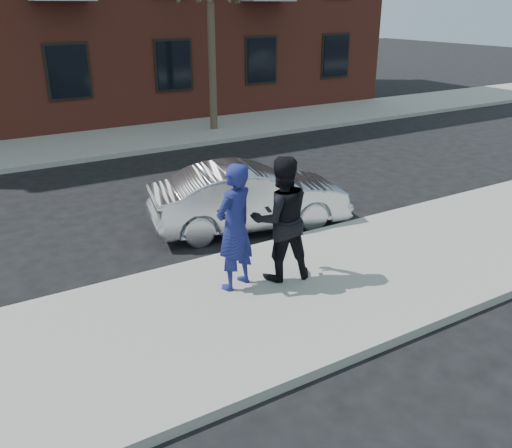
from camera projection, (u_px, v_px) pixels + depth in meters
ground at (276, 296)px, 8.64m from camera, size 100.00×100.00×0.00m
near_sidewalk at (284, 298)px, 8.41m from camera, size 50.00×3.50×0.15m
near_curb at (229, 256)px, 9.84m from camera, size 50.00×0.10×0.15m
far_sidewalk at (87, 145)px, 17.53m from camera, size 50.00×3.50×0.15m
far_curb at (103, 157)px, 16.10m from camera, size 50.00×0.10×0.15m
silver_sedan at (250, 197)px, 11.03m from camera, size 4.25×2.21×1.33m
man_hoodie at (235, 227)px, 8.26m from camera, size 0.86×0.71×2.02m
man_peacoat at (281, 219)px, 8.55m from camera, size 1.15×0.99×2.04m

